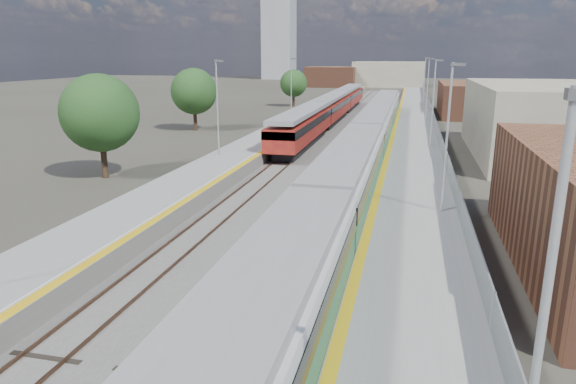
% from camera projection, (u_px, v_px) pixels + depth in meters
% --- Properties ---
extents(ground, '(320.00, 320.00, 0.00)m').
position_uv_depth(ground, '(363.00, 141.00, 54.70)').
color(ground, '#47443A').
rests_on(ground, ground).
extents(ballast_bed, '(10.50, 155.00, 0.06)m').
position_uv_depth(ballast_bed, '(345.00, 136.00, 57.55)').
color(ballast_bed, '#565451').
rests_on(ballast_bed, ground).
extents(tracks, '(8.96, 160.00, 0.17)m').
position_uv_depth(tracks, '(352.00, 134.00, 58.97)').
color(tracks, '#4C3323').
rests_on(tracks, ground).
extents(platform_right, '(4.70, 155.00, 8.52)m').
position_uv_depth(platform_right, '(414.00, 134.00, 55.73)').
color(platform_right, slate).
rests_on(platform_right, ground).
extents(platform_left, '(4.30, 155.00, 8.52)m').
position_uv_depth(platform_left, '(286.00, 130.00, 58.93)').
color(platform_left, slate).
rests_on(platform_left, ground).
extents(buildings, '(72.00, 185.50, 40.00)m').
position_uv_depth(buildings, '(328.00, 48.00, 139.25)').
color(buildings, brown).
rests_on(buildings, ground).
extents(green_train, '(2.88, 80.30, 3.18)m').
position_uv_depth(green_train, '(365.00, 144.00, 39.30)').
color(green_train, black).
rests_on(green_train, ground).
extents(red_train, '(2.84, 57.67, 3.59)m').
position_uv_depth(red_train, '(332.00, 107.00, 68.39)').
color(red_train, black).
rests_on(red_train, ground).
extents(tree_a, '(5.62, 5.62, 7.62)m').
position_uv_depth(tree_a, '(100.00, 113.00, 37.05)').
color(tree_a, '#382619').
rests_on(tree_a, ground).
extents(tree_b, '(5.46, 5.46, 7.40)m').
position_uv_depth(tree_b, '(194.00, 91.00, 61.13)').
color(tree_b, '#382619').
rests_on(tree_b, ground).
extents(tree_c, '(4.74, 4.74, 6.42)m').
position_uv_depth(tree_c, '(294.00, 83.00, 90.09)').
color(tree_c, '#382619').
rests_on(tree_c, ground).
extents(tree_d, '(3.99, 3.99, 5.41)m').
position_uv_depth(tree_d, '(540.00, 96.00, 70.09)').
color(tree_d, '#382619').
rests_on(tree_d, ground).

